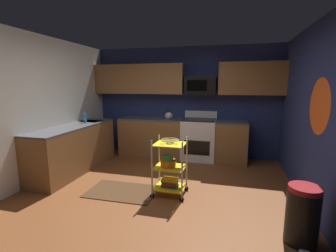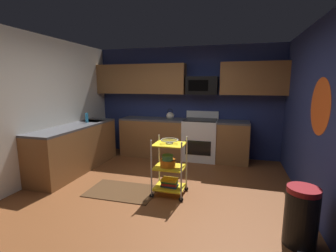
{
  "view_description": "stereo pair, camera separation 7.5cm",
  "coord_description": "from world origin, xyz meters",
  "px_view_note": "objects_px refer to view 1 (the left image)",
  "views": [
    {
      "loc": [
        1.09,
        -3.32,
        1.73
      ],
      "look_at": [
        0.11,
        0.44,
        1.05
      ],
      "focal_mm": 25.64,
      "sensor_mm": 36.0,
      "label": 1
    },
    {
      "loc": [
        1.16,
        -3.3,
        1.73
      ],
      "look_at": [
        0.11,
        0.44,
        1.05
      ],
      "focal_mm": 25.64,
      "sensor_mm": 36.0,
      "label": 2
    }
  ],
  "objects_px": {
    "oven_range": "(199,139)",
    "kettle": "(169,116)",
    "microwave": "(201,86)",
    "trash_can": "(302,215)",
    "mixing_bowl_small": "(168,157)",
    "book_stack": "(170,182)",
    "dish_soap_bottle": "(85,118)",
    "mixing_bowl_large": "(168,163)",
    "rolling_cart": "(170,167)",
    "fruit_bowl": "(170,141)"
  },
  "relations": [
    {
      "from": "trash_can",
      "to": "microwave",
      "type": "bearing_deg",
      "value": 117.57
    },
    {
      "from": "microwave",
      "to": "rolling_cart",
      "type": "bearing_deg",
      "value": -95.51
    },
    {
      "from": "microwave",
      "to": "mixing_bowl_large",
      "type": "relative_size",
      "value": 2.78
    },
    {
      "from": "oven_range",
      "to": "mixing_bowl_large",
      "type": "bearing_deg",
      "value": -96.64
    },
    {
      "from": "microwave",
      "to": "book_stack",
      "type": "height_order",
      "value": "microwave"
    },
    {
      "from": "oven_range",
      "to": "rolling_cart",
      "type": "height_order",
      "value": "oven_range"
    },
    {
      "from": "oven_range",
      "to": "fruit_bowl",
      "type": "height_order",
      "value": "oven_range"
    },
    {
      "from": "microwave",
      "to": "mixing_bowl_small",
      "type": "height_order",
      "value": "microwave"
    },
    {
      "from": "dish_soap_bottle",
      "to": "trash_can",
      "type": "relative_size",
      "value": 0.3
    },
    {
      "from": "book_stack",
      "to": "trash_can",
      "type": "height_order",
      "value": "trash_can"
    },
    {
      "from": "kettle",
      "to": "trash_can",
      "type": "xyz_separation_m",
      "value": [
        2.21,
        -2.74,
        -0.67
      ]
    },
    {
      "from": "dish_soap_bottle",
      "to": "trash_can",
      "type": "xyz_separation_m",
      "value": [
        3.79,
        -1.76,
        -0.69
      ]
    },
    {
      "from": "fruit_bowl",
      "to": "book_stack",
      "type": "distance_m",
      "value": 0.68
    },
    {
      "from": "rolling_cart",
      "to": "dish_soap_bottle",
      "type": "height_order",
      "value": "dish_soap_bottle"
    },
    {
      "from": "trash_can",
      "to": "kettle",
      "type": "bearing_deg",
      "value": 128.88
    },
    {
      "from": "oven_range",
      "to": "fruit_bowl",
      "type": "relative_size",
      "value": 4.04
    },
    {
      "from": "book_stack",
      "to": "oven_range",
      "type": "bearing_deg",
      "value": 84.18
    },
    {
      "from": "mixing_bowl_large",
      "to": "dish_soap_bottle",
      "type": "bearing_deg",
      "value": 154.99
    },
    {
      "from": "microwave",
      "to": "trash_can",
      "type": "bearing_deg",
      "value": -62.43
    },
    {
      "from": "book_stack",
      "to": "dish_soap_bottle",
      "type": "height_order",
      "value": "dish_soap_bottle"
    },
    {
      "from": "kettle",
      "to": "trash_can",
      "type": "height_order",
      "value": "kettle"
    },
    {
      "from": "microwave",
      "to": "rolling_cart",
      "type": "xyz_separation_m",
      "value": [
        -0.2,
        -2.06,
        -1.25
      ]
    },
    {
      "from": "fruit_bowl",
      "to": "mixing_bowl_large",
      "type": "height_order",
      "value": "fruit_bowl"
    },
    {
      "from": "rolling_cart",
      "to": "book_stack",
      "type": "xyz_separation_m",
      "value": [
        -0.0,
        0.0,
        -0.26
      ]
    },
    {
      "from": "mixing_bowl_large",
      "to": "microwave",
      "type": "bearing_deg",
      "value": 83.71
    },
    {
      "from": "oven_range",
      "to": "kettle",
      "type": "distance_m",
      "value": 0.89
    },
    {
      "from": "fruit_bowl",
      "to": "book_stack",
      "type": "height_order",
      "value": "fruit_bowl"
    },
    {
      "from": "microwave",
      "to": "rolling_cart",
      "type": "relative_size",
      "value": 0.77
    },
    {
      "from": "mixing_bowl_large",
      "to": "mixing_bowl_small",
      "type": "xyz_separation_m",
      "value": [
        0.01,
        -0.03,
        0.1
      ]
    },
    {
      "from": "mixing_bowl_large",
      "to": "kettle",
      "type": "height_order",
      "value": "kettle"
    },
    {
      "from": "fruit_bowl",
      "to": "kettle",
      "type": "bearing_deg",
      "value": 104.98
    },
    {
      "from": "book_stack",
      "to": "kettle",
      "type": "bearing_deg",
      "value": 104.98
    },
    {
      "from": "kettle",
      "to": "microwave",
      "type": "bearing_deg",
      "value": 8.56
    },
    {
      "from": "mixing_bowl_small",
      "to": "dish_soap_bottle",
      "type": "xyz_separation_m",
      "value": [
        -2.08,
        1.0,
        0.4
      ]
    },
    {
      "from": "oven_range",
      "to": "rolling_cart",
      "type": "distance_m",
      "value": 1.96
    },
    {
      "from": "fruit_bowl",
      "to": "book_stack",
      "type": "bearing_deg",
      "value": 0.0
    },
    {
      "from": "fruit_bowl",
      "to": "mixing_bowl_small",
      "type": "bearing_deg",
      "value": -123.17
    },
    {
      "from": "oven_range",
      "to": "dish_soap_bottle",
      "type": "distance_m",
      "value": 2.57
    },
    {
      "from": "microwave",
      "to": "oven_range",
      "type": "bearing_deg",
      "value": -89.74
    },
    {
      "from": "mixing_bowl_small",
      "to": "book_stack",
      "type": "height_order",
      "value": "mixing_bowl_small"
    },
    {
      "from": "oven_range",
      "to": "microwave",
      "type": "distance_m",
      "value": 1.23
    },
    {
      "from": "microwave",
      "to": "mixing_bowl_small",
      "type": "bearing_deg",
      "value": -96.04
    },
    {
      "from": "kettle",
      "to": "dish_soap_bottle",
      "type": "height_order",
      "value": "kettle"
    },
    {
      "from": "mixing_bowl_small",
      "to": "dish_soap_bottle",
      "type": "distance_m",
      "value": 2.35
    },
    {
      "from": "microwave",
      "to": "fruit_bowl",
      "type": "relative_size",
      "value": 2.57
    },
    {
      "from": "mixing_bowl_small",
      "to": "trash_can",
      "type": "relative_size",
      "value": 0.28
    },
    {
      "from": "rolling_cart",
      "to": "dish_soap_bottle",
      "type": "xyz_separation_m",
      "value": [
        -2.11,
        0.97,
        0.57
      ]
    },
    {
      "from": "fruit_bowl",
      "to": "kettle",
      "type": "xyz_separation_m",
      "value": [
        -0.52,
        1.95,
        0.12
      ]
    },
    {
      "from": "mixing_bowl_large",
      "to": "book_stack",
      "type": "height_order",
      "value": "mixing_bowl_large"
    },
    {
      "from": "rolling_cart",
      "to": "mixing_bowl_small",
      "type": "bearing_deg",
      "value": -123.17
    }
  ]
}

